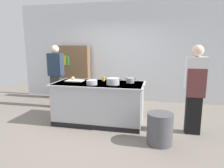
{
  "coord_description": "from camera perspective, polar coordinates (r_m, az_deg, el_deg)",
  "views": [
    {
      "loc": [
        1.22,
        -4.19,
        1.7
      ],
      "look_at": [
        0.25,
        0.2,
        0.85
      ],
      "focal_mm": 32.5,
      "sensor_mm": 36.0,
      "label": 1
    }
  ],
  "objects": [
    {
      "name": "counter_island",
      "position": [
        4.53,
        -3.65,
        -5.12
      ],
      "size": [
        1.98,
        0.98,
        0.9
      ],
      "color": "#B7BABF",
      "rests_on": "ground_plane"
    },
    {
      "name": "ground_plane",
      "position": [
        4.68,
        -3.58,
        -10.6
      ],
      "size": [
        10.0,
        10.0,
        0.0
      ],
      "primitive_type": "plane",
      "color": "slate"
    },
    {
      "name": "stock_pot",
      "position": [
        4.22,
        0.27,
        0.74
      ],
      "size": [
        0.34,
        0.27,
        0.14
      ],
      "color": "#B7BABF",
      "rests_on": "counter_island"
    },
    {
      "name": "trash_bin",
      "position": [
        3.71,
        13.29,
        -12.11
      ],
      "size": [
        0.45,
        0.45,
        0.56
      ],
      "primitive_type": "cylinder",
      "color": "#4C4C51",
      "rests_on": "ground_plane"
    },
    {
      "name": "person_chef",
      "position": [
        4.17,
        22.31,
        -0.98
      ],
      "size": [
        0.38,
        0.25,
        1.72
      ],
      "rotation": [
        0.0,
        0.0,
        1.54
      ],
      "color": "black",
      "rests_on": "ground_plane"
    },
    {
      "name": "onion",
      "position": [
        4.76,
        -10.95,
        1.58
      ],
      "size": [
        0.08,
        0.08,
        0.08
      ],
      "primitive_type": "sphere",
      "color": "tan",
      "rests_on": "cutting_board"
    },
    {
      "name": "juice_cup",
      "position": [
        4.66,
        -2.41,
        1.45
      ],
      "size": [
        0.07,
        0.07,
        0.1
      ],
      "primitive_type": "cylinder",
      "color": "yellow",
      "rests_on": "counter_island"
    },
    {
      "name": "back_wall",
      "position": [
        6.41,
        1.5,
        8.93
      ],
      "size": [
        6.4,
        0.12,
        3.0
      ],
      "primitive_type": "cube",
      "color": "silver",
      "rests_on": "ground_plane"
    },
    {
      "name": "bookshelf",
      "position": [
        6.59,
        -11.0,
        3.12
      ],
      "size": [
        1.1,
        0.31,
        1.7
      ],
      "color": "brown",
      "rests_on": "ground_plane"
    },
    {
      "name": "mixing_bowl",
      "position": [
        4.23,
        -5.69,
        0.44
      ],
      "size": [
        0.23,
        0.23,
        0.1
      ],
      "primitive_type": "cylinder",
      "color": "#B7BABF",
      "rests_on": "counter_island"
    },
    {
      "name": "cutting_board",
      "position": [
        4.74,
        -10.39,
        0.94
      ],
      "size": [
        0.4,
        0.28,
        0.02
      ],
      "primitive_type": "cube",
      "color": "silver",
      "rests_on": "counter_island"
    },
    {
      "name": "sauce_pan",
      "position": [
        4.45,
        5.15,
        1.0
      ],
      "size": [
        0.24,
        0.17,
        0.11
      ],
      "color": "#99999E",
      "rests_on": "counter_island"
    },
    {
      "name": "person_guest",
      "position": [
        5.76,
        -15.43,
        2.45
      ],
      "size": [
        0.38,
        0.24,
        1.72
      ],
      "rotation": [
        0.0,
        0.0,
        -1.76
      ],
      "color": "#323232",
      "rests_on": "ground_plane"
    }
  ]
}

